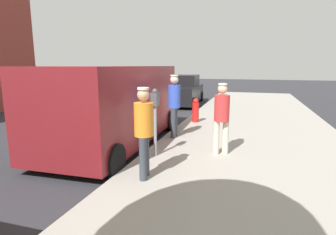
{
  "coord_description": "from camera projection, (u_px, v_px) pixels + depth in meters",
  "views": [
    {
      "loc": [
        3.38,
        -5.56,
        2.16
      ],
      "look_at": [
        1.65,
        -0.02,
        1.05
      ],
      "focal_mm": 28.99,
      "sensor_mm": 36.0,
      "label": 1
    }
  ],
  "objects": [
    {
      "name": "pedestrian_in_blue",
      "position": [
        174.0,
        102.0,
        7.6
      ],
      "size": [
        0.34,
        0.36,
        1.76
      ],
      "color": "#383D47",
      "rests_on": "sidewalk_slab"
    },
    {
      "name": "parked_van",
      "position": [
        115.0,
        104.0,
        7.31
      ],
      "size": [
        2.28,
        5.26,
        2.15
      ],
      "color": "maroon",
      "rests_on": "ground"
    },
    {
      "name": "pedestrian_in_red",
      "position": [
        222.0,
        115.0,
        6.11
      ],
      "size": [
        0.34,
        0.34,
        1.63
      ],
      "color": "beige",
      "rests_on": "sidewalk_slab"
    },
    {
      "name": "fire_hydrant",
      "position": [
        196.0,
        111.0,
        9.79
      ],
      "size": [
        0.24,
        0.24,
        0.86
      ],
      "color": "red",
      "rests_on": "sidewalk_slab"
    },
    {
      "name": "parked_sedan_ahead",
      "position": [
        182.0,
        91.0,
        15.38
      ],
      "size": [
        2.16,
        4.5,
        1.65
      ],
      "color": "black",
      "rests_on": "ground"
    },
    {
      "name": "pedestrian_in_orange",
      "position": [
        144.0,
        128.0,
        4.78
      ],
      "size": [
        0.34,
        0.36,
        1.65
      ],
      "color": "#383D47",
      "rests_on": "sidewalk_slab"
    },
    {
      "name": "parking_meter_near",
      "position": [
        155.0,
        111.0,
        5.98
      ],
      "size": [
        0.14,
        0.18,
        1.52
      ],
      "color": "gray",
      "rests_on": "sidewalk_slab"
    },
    {
      "name": "ground_plane",
      "position": [
        104.0,
        156.0,
        6.61
      ],
      "size": [
        80.0,
        80.0,
        0.0
      ],
      "primitive_type": "plane",
      "color": "#2D2D33"
    },
    {
      "name": "sidewalk_slab",
      "position": [
        254.0,
        169.0,
        5.57
      ],
      "size": [
        5.0,
        32.0,
        0.15
      ],
      "primitive_type": "cube",
      "color": "#9E998E",
      "rests_on": "ground"
    }
  ]
}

